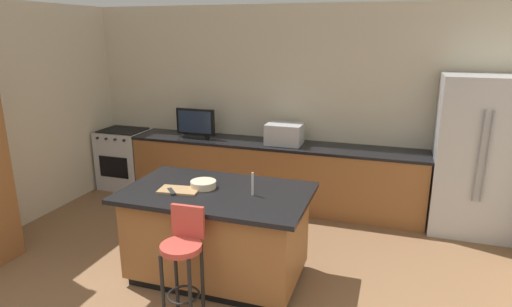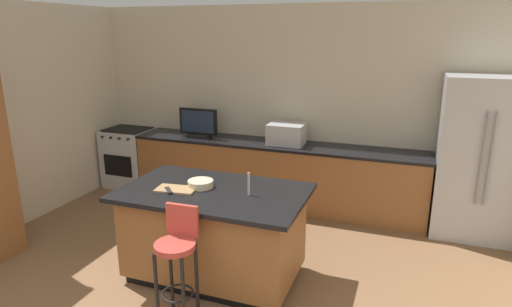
# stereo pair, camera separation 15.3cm
# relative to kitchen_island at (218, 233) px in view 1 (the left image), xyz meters

# --- Properties ---
(wall_back) EXTENTS (6.38, 0.12, 2.74)m
(wall_back) POSITION_rel_kitchen_island_xyz_m (0.11, 2.34, 0.90)
(wall_back) COLOR beige
(wall_back) RESTS_ON ground_plane
(counter_back) EXTENTS (4.09, 0.62, 0.90)m
(counter_back) POSITION_rel_kitchen_island_xyz_m (-0.01, 1.96, -0.02)
(counter_back) COLOR brown
(counter_back) RESTS_ON ground_plane
(kitchen_island) EXTENTS (1.78, 1.08, 0.92)m
(kitchen_island) POSITION_rel_kitchen_island_xyz_m (0.00, 0.00, 0.00)
(kitchen_island) COLOR black
(kitchen_island) RESTS_ON ground_plane
(refrigerator) EXTENTS (0.95, 0.72, 1.91)m
(refrigerator) POSITION_rel_kitchen_island_xyz_m (2.52, 1.92, 0.48)
(refrigerator) COLOR #B7BABF
(refrigerator) RESTS_ON ground_plane
(range_oven) EXTENTS (0.70, 0.63, 0.92)m
(range_oven) POSITION_rel_kitchen_island_xyz_m (-2.42, 1.96, -0.01)
(range_oven) COLOR #B7BABF
(range_oven) RESTS_ON ground_plane
(microwave) EXTENTS (0.48, 0.36, 0.28)m
(microwave) POSITION_rel_kitchen_island_xyz_m (0.15, 1.96, 0.57)
(microwave) COLOR #B7BABF
(microwave) RESTS_ON counter_back
(tv_monitor) EXTENTS (0.58, 0.16, 0.42)m
(tv_monitor) POSITION_rel_kitchen_island_xyz_m (-1.15, 1.91, 0.63)
(tv_monitor) COLOR black
(tv_monitor) RESTS_ON counter_back
(sink_faucet_back) EXTENTS (0.02, 0.02, 0.24)m
(sink_faucet_back) POSITION_rel_kitchen_island_xyz_m (0.14, 2.06, 0.55)
(sink_faucet_back) COLOR #B2B2B7
(sink_faucet_back) RESTS_ON counter_back
(sink_faucet_island) EXTENTS (0.02, 0.02, 0.22)m
(sink_faucet_island) POSITION_rel_kitchen_island_xyz_m (0.36, 0.00, 0.56)
(sink_faucet_island) COLOR #B2B2B7
(sink_faucet_island) RESTS_ON kitchen_island
(bar_stool_center) EXTENTS (0.34, 0.34, 1.00)m
(bar_stool_center) POSITION_rel_kitchen_island_xyz_m (-0.00, -0.70, 0.13)
(bar_stool_center) COLOR #B23D33
(bar_stool_center) RESTS_ON ground_plane
(fruit_bowl) EXTENTS (0.25, 0.25, 0.07)m
(fruit_bowl) POSITION_rel_kitchen_island_xyz_m (-0.15, 0.04, 0.48)
(fruit_bowl) COLOR beige
(fruit_bowl) RESTS_ON kitchen_island
(tv_remote) EXTENTS (0.15, 0.15, 0.02)m
(tv_remote) POSITION_rel_kitchen_island_xyz_m (-0.38, -0.18, 0.46)
(tv_remote) COLOR black
(tv_remote) RESTS_ON kitchen_island
(cutting_board) EXTENTS (0.40, 0.25, 0.02)m
(cutting_board) POSITION_rel_kitchen_island_xyz_m (-0.33, -0.12, 0.46)
(cutting_board) COLOR #A87F51
(cutting_board) RESTS_ON kitchen_island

